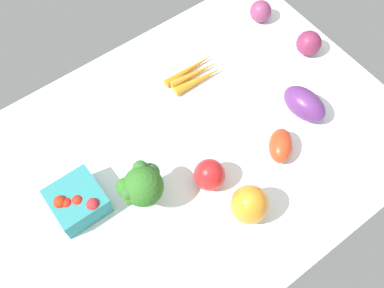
# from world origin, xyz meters

# --- Properties ---
(tablecloth) EXTENTS (1.04, 0.76, 0.02)m
(tablecloth) POSITION_xyz_m (0.00, 0.00, 0.01)
(tablecloth) COLOR white
(tablecloth) RESTS_ON ground
(eggplant) EXTENTS (0.08, 0.13, 0.07)m
(eggplant) POSITION_xyz_m (0.29, -0.08, 0.06)
(eggplant) COLOR #5C2A70
(eggplant) RESTS_ON tablecloth
(red_onion_near_basket) EXTENTS (0.06, 0.06, 0.06)m
(red_onion_near_basket) POSITION_xyz_m (0.41, 0.23, 0.05)
(red_onion_near_basket) COLOR #83345D
(red_onion_near_basket) RESTS_ON tablecloth
(bell_pepper_red) EXTENTS (0.10, 0.10, 0.08)m
(bell_pepper_red) POSITION_xyz_m (-0.02, -0.10, 0.06)
(bell_pepper_red) COLOR red
(bell_pepper_red) RESTS_ON tablecloth
(broccoli_head) EXTENTS (0.10, 0.09, 0.13)m
(broccoli_head) POSITION_xyz_m (-0.17, -0.04, 0.10)
(broccoli_head) COLOR #A0D37F
(broccoli_head) RESTS_ON tablecloth
(berry_basket) EXTENTS (0.11, 0.11, 0.07)m
(berry_basket) POSITION_xyz_m (-0.29, 0.03, 0.05)
(berry_basket) COLOR teal
(berry_basket) RESTS_ON tablecloth
(bell_pepper_orange) EXTENTS (0.11, 0.11, 0.10)m
(bell_pepper_orange) POSITION_xyz_m (0.00, -0.21, 0.07)
(bell_pepper_orange) COLOR orange
(bell_pepper_orange) RESTS_ON tablecloth
(red_onion_center) EXTENTS (0.07, 0.07, 0.07)m
(red_onion_center) POSITION_xyz_m (0.43, 0.06, 0.05)
(red_onion_center) COLOR #7C2548
(red_onion_center) RESTS_ON tablecloth
(roma_tomato) EXTENTS (0.10, 0.10, 0.06)m
(roma_tomato) POSITION_xyz_m (0.16, -0.13, 0.05)
(roma_tomato) COLOR red
(roma_tomato) RESTS_ON tablecloth
(carrot_bunch) EXTENTS (0.17, 0.08, 0.02)m
(carrot_bunch) POSITION_xyz_m (0.14, 0.17, 0.03)
(carrot_bunch) COLOR orange
(carrot_bunch) RESTS_ON tablecloth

